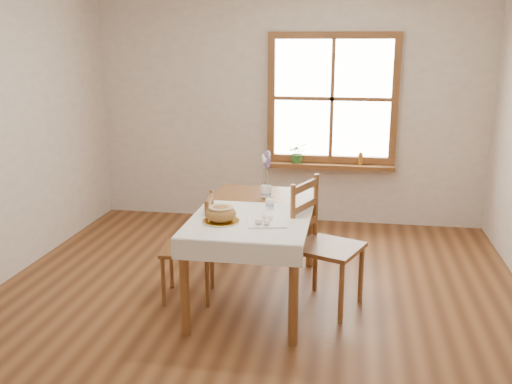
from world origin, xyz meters
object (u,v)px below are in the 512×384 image
at_px(chair_left, 188,247).
at_px(bread_plate, 221,221).
at_px(dining_table, 256,220).
at_px(chair_right, 329,246).
at_px(flower_vase, 266,192).

distance_m(chair_left, bread_plate, 0.55).
relative_size(dining_table, chair_right, 1.56).
height_order(dining_table, bread_plate, bread_plate).
bearing_deg(chair_right, dining_table, 103.05).
height_order(chair_left, bread_plate, chair_left).
height_order(chair_right, flower_vase, chair_right).
bearing_deg(dining_table, bread_plate, -116.57).
bearing_deg(chair_left, flower_vase, 123.69).
bearing_deg(bread_plate, flower_vase, 74.16).
distance_m(dining_table, flower_vase, 0.41).
distance_m(bread_plate, flower_vase, 0.81).
relative_size(dining_table, bread_plate, 5.95).
bearing_deg(chair_right, flower_vase, 71.95).
bearing_deg(chair_right, bread_plate, 132.60).
xyz_separation_m(chair_right, flower_vase, (-0.57, 0.47, 0.29)).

